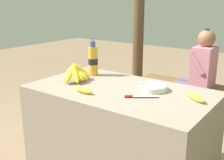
% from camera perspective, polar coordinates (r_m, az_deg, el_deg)
% --- Properties ---
extents(market_counter, '(1.39, 0.81, 0.70)m').
position_cam_1_polar(market_counter, '(2.28, 1.56, -10.24)').
color(market_counter, gray).
rests_on(market_counter, ground_plane).
extents(banana_bunch_ripe, '(0.18, 0.31, 0.16)m').
position_cam_1_polar(banana_bunch_ripe, '(2.34, -7.28, 1.50)').
color(banana_bunch_ripe, '#4C381E').
rests_on(banana_bunch_ripe, market_counter).
extents(serving_bowl, '(0.21, 0.21, 0.04)m').
position_cam_1_polar(serving_bowl, '(2.13, 8.44, -1.47)').
color(serving_bowl, silver).
rests_on(serving_bowl, market_counter).
extents(water_bottle, '(0.09, 0.09, 0.34)m').
position_cam_1_polar(water_bottle, '(2.52, -3.87, 3.98)').
color(water_bottle, gold).
rests_on(water_bottle, market_counter).
extents(loose_banana_front, '(0.16, 0.06, 0.04)m').
position_cam_1_polar(loose_banana_front, '(2.06, -5.78, -2.05)').
color(loose_banana_front, yellow).
rests_on(loose_banana_front, market_counter).
extents(loose_banana_side, '(0.17, 0.15, 0.04)m').
position_cam_1_polar(loose_banana_side, '(1.98, 16.59, -3.34)').
color(loose_banana_side, yellow).
rests_on(loose_banana_side, market_counter).
extents(knife, '(0.20, 0.16, 0.02)m').
position_cam_1_polar(knife, '(1.96, 5.03, -3.32)').
color(knife, '#BCBCC1').
rests_on(knife, market_counter).
extents(wooden_bench, '(1.55, 0.32, 0.42)m').
position_cam_1_polar(wooden_bench, '(3.35, 18.35, -2.33)').
color(wooden_bench, brown).
rests_on(wooden_bench, ground_plane).
extents(seated_vendor, '(0.41, 0.39, 1.07)m').
position_cam_1_polar(seated_vendor, '(3.27, 17.33, 2.11)').
color(seated_vendor, '#564C60').
rests_on(seated_vendor, ground_plane).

